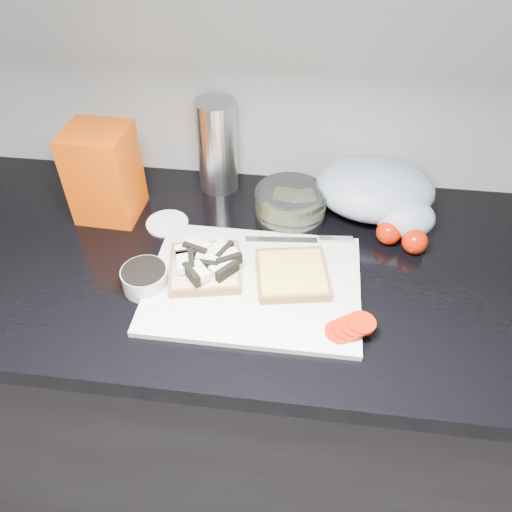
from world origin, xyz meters
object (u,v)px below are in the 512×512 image
at_px(cutting_board, 254,283).
at_px(bread_bag, 104,174).
at_px(glass_bowl, 290,204).
at_px(steel_canister, 217,146).

relative_size(cutting_board, bread_bag, 1.98).
bearing_deg(glass_bowl, bread_bag, -174.95).
relative_size(glass_bowl, steel_canister, 0.73).
bearing_deg(cutting_board, steel_canister, 111.44).
xyz_separation_m(bread_bag, steel_canister, (0.22, 0.13, 0.01)).
distance_m(glass_bowl, steel_canister, 0.21).
distance_m(cutting_board, steel_canister, 0.36).
distance_m(cutting_board, glass_bowl, 0.23).
height_order(glass_bowl, steel_canister, steel_canister).
xyz_separation_m(glass_bowl, steel_canister, (-0.18, 0.09, 0.08)).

